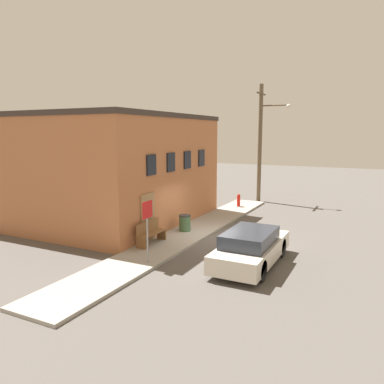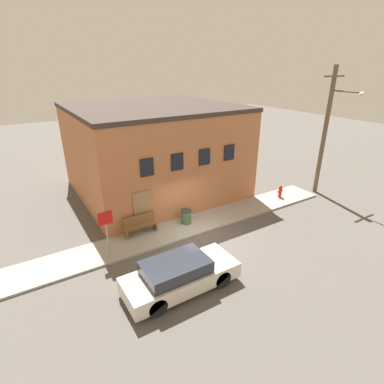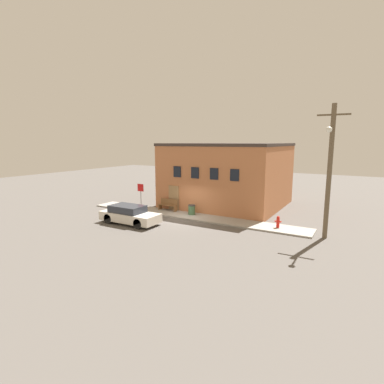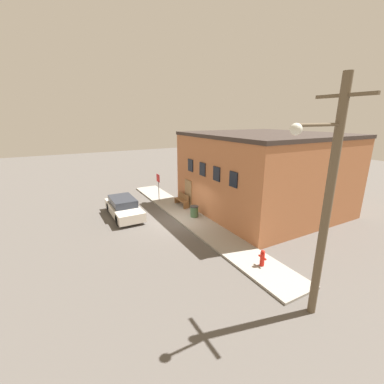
% 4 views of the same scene
% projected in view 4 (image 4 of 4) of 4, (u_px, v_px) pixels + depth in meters
% --- Properties ---
extents(ground_plane, '(80.00, 80.00, 0.00)m').
position_uv_depth(ground_plane, '(177.00, 221.00, 17.42)').
color(ground_plane, '#56514C').
extents(sidewalk, '(18.60, 2.02, 0.11)m').
position_uv_depth(sidewalk, '(190.00, 218.00, 17.87)').
color(sidewalk, '#9E998E').
rests_on(sidewalk, ground).
extents(brick_building, '(9.82, 9.56, 5.73)m').
position_uv_depth(brick_building, '(263.00, 172.00, 19.07)').
color(brick_building, '#B26B42').
rests_on(brick_building, ground).
extents(fire_hydrant, '(0.45, 0.21, 0.81)m').
position_uv_depth(fire_hydrant, '(262.00, 258.00, 11.92)').
color(fire_hydrant, red).
rests_on(fire_hydrant, sidewalk).
extents(stop_sign, '(0.62, 0.06, 2.26)m').
position_uv_depth(stop_sign, '(158.00, 183.00, 20.89)').
color(stop_sign, gray).
rests_on(stop_sign, sidewalk).
extents(bench, '(1.66, 0.44, 0.96)m').
position_uv_depth(bench, '(182.00, 200.00, 20.09)').
color(bench, brown).
rests_on(bench, sidewalk).
extents(trash_bin, '(0.58, 0.58, 0.78)m').
position_uv_depth(trash_bin, '(194.00, 211.00, 17.84)').
color(trash_bin, '#426642').
rests_on(trash_bin, sidewalk).
extents(utility_pole, '(1.80, 2.17, 8.05)m').
position_uv_depth(utility_pole, '(326.00, 200.00, 8.11)').
color(utility_pole, brown).
rests_on(utility_pole, ground).
extents(parked_car, '(4.48, 1.75, 1.32)m').
position_uv_depth(parked_car, '(124.00, 207.00, 18.20)').
color(parked_car, black).
rests_on(parked_car, ground).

